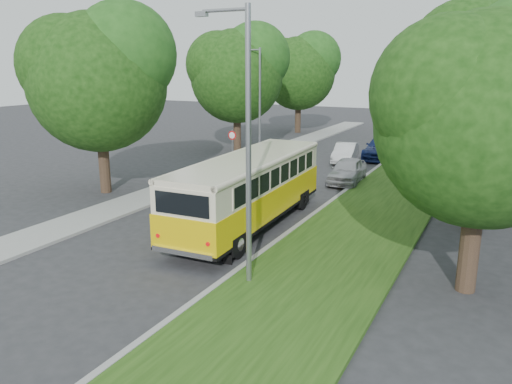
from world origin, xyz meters
The scene contains 13 objects.
ground centered at (0.00, 0.00, 0.00)m, with size 120.00×120.00×0.00m, color #2D2D2F.
curb centered at (3.60, 5.00, 0.07)m, with size 0.20×70.00×0.15m, color gray.
grass_verge centered at (5.95, 5.00, 0.07)m, with size 4.50×70.00×0.13m, color #224512.
sidewalk centered at (-4.80, 5.00, 0.06)m, with size 2.20×70.00×0.12m, color gray.
treeline centered at (3.15, 17.99, 5.93)m, with size 24.27×41.91×9.46m.
lamppost_near centered at (4.21, -2.50, 4.37)m, with size 1.71×0.16×8.00m.
lamppost_far centered at (-4.70, 16.00, 4.12)m, with size 1.71×0.16×7.50m.
warning_sign centered at (-4.50, 11.98, 1.71)m, with size 0.56×0.10×2.50m.
vintage_bus centered at (1.76, 2.34, 1.47)m, with size 2.55×9.92×2.95m, color yellow, non-canonical shape.
car_silver centered at (3.00, 11.72, 0.69)m, with size 1.63×4.06×1.38m, color #A2A3A7.
car_white centered at (1.10, 17.51, 0.63)m, with size 1.34×3.84×1.27m, color silver.
car_blue centered at (3.00, 20.03, 0.75)m, with size 2.10×5.17×1.50m, color navy.
car_grey centered at (3.00, 27.41, 0.62)m, with size 2.06×4.47×1.24m, color #54565C.
Camera 1 is at (10.80, -14.78, 6.45)m, focal length 35.00 mm.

